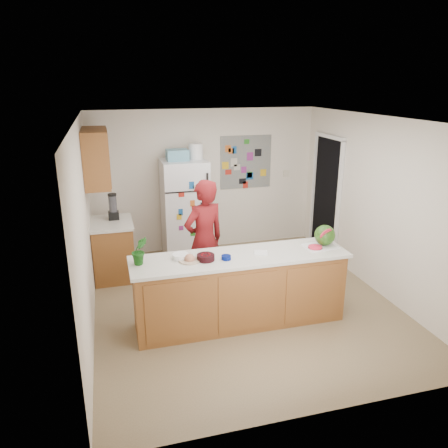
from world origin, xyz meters
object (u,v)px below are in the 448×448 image
object	(u,v)px
person	(204,241)
cherry_bowl	(206,257)
watermelon	(325,235)
refrigerator	(185,210)

from	to	relation	value
person	cherry_bowl	xyz separation A→B (m)	(-0.17, -0.81, 0.10)
watermelon	cherry_bowl	world-z (taller)	watermelon
person	refrigerator	bearing A→B (deg)	-111.91
person	watermelon	size ratio (longest dim) A/B	6.49
refrigerator	watermelon	distance (m)	2.74
person	watermelon	bearing A→B (deg)	131.05
watermelon	cherry_bowl	xyz separation A→B (m)	(-1.58, -0.06, -0.11)
watermelon	cherry_bowl	distance (m)	1.59
person	watermelon	distance (m)	1.61
refrigerator	cherry_bowl	distance (m)	2.42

